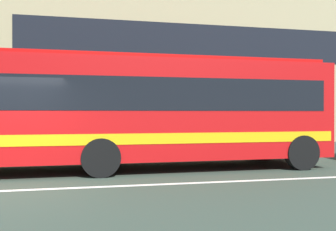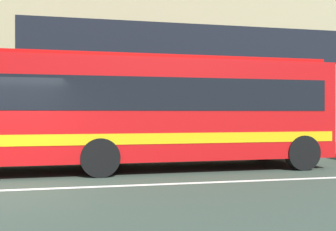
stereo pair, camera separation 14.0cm
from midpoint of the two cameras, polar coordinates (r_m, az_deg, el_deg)
The scene contains 3 objects.
hedge_row_far at distance 14.11m, azimuth -18.47°, elevation -4.88°, with size 15.62×1.10×0.71m, color #2E5823.
apartment_block_right at distance 23.33m, azimuth 2.59°, elevation 7.87°, with size 21.07×9.03×9.41m.
transit_bus at distance 10.26m, azimuth -7.26°, elevation 1.18°, with size 11.95×2.74×3.22m.
Camera 1 is at (2.04, -7.83, 1.61)m, focal length 37.33 mm.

